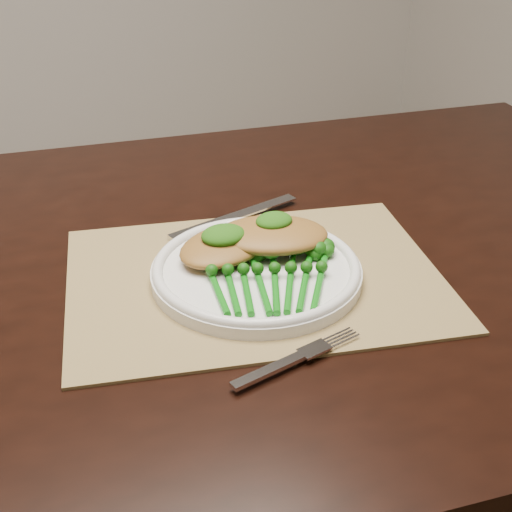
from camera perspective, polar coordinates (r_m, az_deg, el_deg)
name	(u,v)px	position (r m, az deg, el deg)	size (l,w,h in m)	color
dining_table	(177,473)	(1.15, -6.30, -16.89)	(1.73, 1.16, 0.75)	black
placemat	(255,278)	(0.87, -0.10, -1.76)	(0.45, 0.33, 0.00)	olive
dinner_plate	(256,270)	(0.86, 0.03, -1.13)	(0.26, 0.26, 0.02)	silver
knife	(223,221)	(0.99, -2.69, 2.83)	(0.21, 0.06, 0.01)	silver
fork	(305,354)	(0.74, 3.92, -7.84)	(0.16, 0.04, 0.00)	silver
chicken_fillet_left	(225,245)	(0.88, -2.50, 0.86)	(0.13, 0.09, 0.03)	olive
chicken_fillet_right	(272,235)	(0.89, 1.29, 1.72)	(0.14, 0.10, 0.03)	olive
pesto_dollop_left	(223,235)	(0.87, -2.63, 1.68)	(0.06, 0.05, 0.02)	#154309
pesto_dollop_right	(274,221)	(0.89, 1.46, 2.84)	(0.05, 0.04, 0.02)	#154309
broccolini_bundle	(268,283)	(0.82, 0.94, -2.16)	(0.19, 0.20, 0.04)	#0D660E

